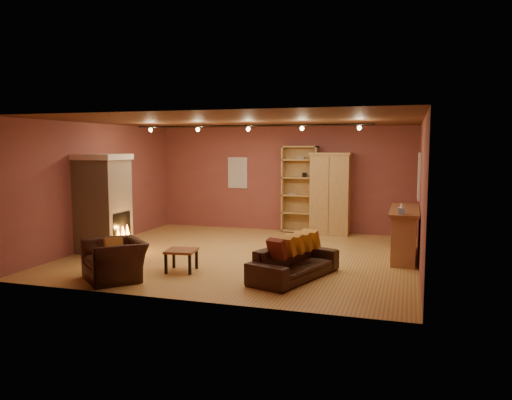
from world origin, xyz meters
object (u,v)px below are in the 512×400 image
(loveseat, at_px, (295,256))
(coffee_table, at_px, (181,253))
(fireplace, at_px, (103,203))
(armchair, at_px, (114,253))
(armoire, at_px, (330,194))
(bookcase, at_px, (300,188))
(bar_counter, at_px, (404,233))

(loveseat, bearing_deg, coffee_table, 113.32)
(fireplace, height_order, loveseat, fireplace)
(armchair, bearing_deg, coffee_table, 88.11)
(fireplace, bearing_deg, armoire, 39.36)
(bookcase, height_order, armchair, bookcase)
(coffee_table, bearing_deg, armoire, 66.71)
(armoire, bearing_deg, fireplace, -140.64)
(armoire, xyz_separation_m, bar_counter, (1.88, -2.25, -0.55))
(bar_counter, bearing_deg, coffee_table, -148.21)
(loveseat, relative_size, armchair, 1.62)
(fireplace, distance_m, armchair, 2.54)
(bar_counter, xyz_separation_m, loveseat, (-1.79, -2.26, -0.12))
(bookcase, xyz_separation_m, armchair, (-2.02, -5.68, -0.71))
(bookcase, bearing_deg, loveseat, -78.91)
(armchair, height_order, coffee_table, armchair)
(loveseat, distance_m, armchair, 3.10)
(bar_counter, height_order, coffee_table, bar_counter)
(bookcase, xyz_separation_m, loveseat, (0.91, -4.66, -0.77))
(bar_counter, xyz_separation_m, armchair, (-4.72, -3.28, -0.06))
(bookcase, bearing_deg, bar_counter, -41.59)
(loveseat, bearing_deg, armoire, 20.31)
(bookcase, bearing_deg, armchair, -109.57)
(armoire, height_order, coffee_table, armoire)
(fireplace, distance_m, loveseat, 4.59)
(armoire, relative_size, armchair, 1.72)
(armoire, distance_m, armchair, 6.25)
(armoire, bearing_deg, loveseat, -88.93)
(fireplace, xyz_separation_m, bar_counter, (6.24, 1.33, -0.54))
(bookcase, xyz_separation_m, bar_counter, (2.70, -2.40, -0.65))
(fireplace, xyz_separation_m, armchair, (1.52, -1.95, -0.60))
(armchair, bearing_deg, bar_counter, 76.89)
(fireplace, relative_size, bar_counter, 1.00)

